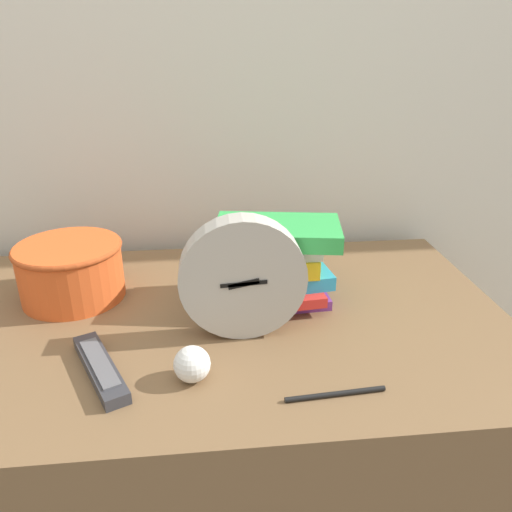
{
  "coord_description": "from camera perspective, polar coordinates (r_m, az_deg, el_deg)",
  "views": [
    {
      "loc": [
        0.05,
        -0.49,
        1.2
      ],
      "look_at": [
        0.14,
        0.34,
        0.83
      ],
      "focal_mm": 35.0,
      "sensor_mm": 36.0,
      "label": 1
    }
  ],
  "objects": [
    {
      "name": "wall_back",
      "position": [
        1.23,
        -9.1,
        23.54
      ],
      "size": [
        6.0,
        0.04,
        2.4
      ],
      "color": "silver",
      "rests_on": "ground_plane"
    },
    {
      "name": "desk",
      "position": [
        1.18,
        -7.11,
        -22.04
      ],
      "size": [
        1.23,
        0.67,
        0.71
      ],
      "color": "brown",
      "rests_on": "ground_plane"
    },
    {
      "name": "desk_clock",
      "position": [
        0.85,
        -1.53,
        -2.54
      ],
      "size": [
        0.22,
        0.05,
        0.22
      ],
      "color": "#B7B2A8",
      "rests_on": "desk"
    },
    {
      "name": "book_stack",
      "position": [
        0.98,
        1.72,
        -0.77
      ],
      "size": [
        0.27,
        0.21,
        0.16
      ],
      "color": "#7A3899",
      "rests_on": "desk"
    },
    {
      "name": "basket",
      "position": [
        1.06,
        -20.41,
        -1.38
      ],
      "size": [
        0.21,
        0.21,
        0.12
      ],
      "color": "#E05623",
      "rests_on": "desk"
    },
    {
      "name": "tv_remote",
      "position": [
        0.84,
        -17.38,
        -12.09
      ],
      "size": [
        0.12,
        0.19,
        0.02
      ],
      "color": "#333338",
      "rests_on": "desk"
    },
    {
      "name": "crumpled_paper_ball",
      "position": [
        0.79,
        -7.32,
        -12.16
      ],
      "size": [
        0.06,
        0.06,
        0.06
      ],
      "color": "white",
      "rests_on": "desk"
    },
    {
      "name": "pen",
      "position": [
        0.77,
        9.08,
        -15.31
      ],
      "size": [
        0.15,
        0.02,
        0.01
      ],
      "color": "black",
      "rests_on": "desk"
    }
  ]
}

